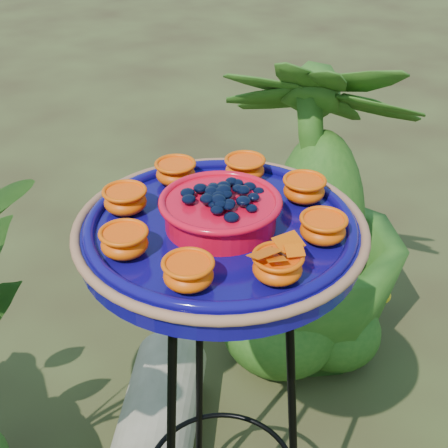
{
  "coord_description": "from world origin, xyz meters",
  "views": [
    {
      "loc": [
        -0.37,
        -0.61,
        1.41
      ],
      "look_at": [
        0.1,
        0.01,
        0.92
      ],
      "focal_mm": 50.0,
      "sensor_mm": 36.0,
      "label": 1
    }
  ],
  "objects": [
    {
      "name": "driftwood_log",
      "position": [
        0.11,
        0.33,
        0.1
      ],
      "size": [
        0.56,
        0.59,
        0.2
      ],
      "primitive_type": "cylinder",
      "rotation": [
        0.0,
        1.57,
        0.83
      ],
      "color": "tan",
      "rests_on": "ground"
    },
    {
      "name": "tripod_stand",
      "position": [
        0.11,
        0.04,
        0.52
      ],
      "size": [
        0.39,
        0.39,
        0.86
      ],
      "rotation": [
        0.0,
        0.0,
        -0.31
      ],
      "color": "black",
      "rests_on": "ground"
    },
    {
      "name": "feeder_dish",
      "position": [
        0.11,
        0.04,
        0.9
      ],
      "size": [
        0.55,
        0.55,
        0.1
      ],
      "rotation": [
        0.0,
        0.0,
        -0.31
      ],
      "color": "#0D075B",
      "rests_on": "tripod_stand"
    },
    {
      "name": "shrub_back_right",
      "position": [
        0.77,
        0.46,
        0.49
      ],
      "size": [
        0.77,
        0.77,
        0.97
      ],
      "primitive_type": "imported",
      "rotation": [
        0.0,
        0.0,
        2.32
      ],
      "color": "#245015",
      "rests_on": "ground"
    }
  ]
}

